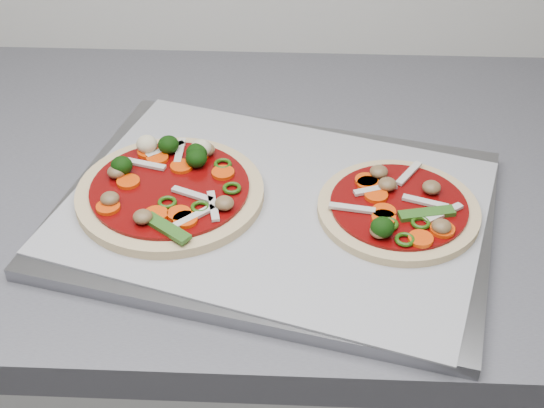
{
  "coord_description": "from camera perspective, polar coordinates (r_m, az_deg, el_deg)",
  "views": [
    {
      "loc": [
        0.33,
        0.58,
        1.42
      ],
      "look_at": [
        0.3,
        1.2,
        0.93
      ],
      "focal_mm": 50.0,
      "sensor_mm": 36.0,
      "label": 1
    }
  ],
  "objects": [
    {
      "name": "parchment",
      "position": [
        0.81,
        0.24,
        -0.1
      ],
      "size": [
        0.51,
        0.43,
        0.0
      ],
      "primitive_type": "cube",
      "rotation": [
        0.0,
        0.0,
        -0.3
      ],
      "color": "#9E9EA3",
      "rests_on": "baking_tray"
    },
    {
      "name": "pizza_right",
      "position": [
        0.8,
        9.5,
        -0.35
      ],
      "size": [
        0.19,
        0.19,
        0.03
      ],
      "rotation": [
        0.0,
        0.0,
        0.11
      ],
      "color": "tan",
      "rests_on": "parchment"
    },
    {
      "name": "baking_tray",
      "position": [
        0.81,
        0.24,
        -0.57
      ],
      "size": [
        0.52,
        0.43,
        0.01
      ],
      "primitive_type": "cube",
      "rotation": [
        0.0,
        0.0,
        -0.23
      ],
      "color": "gray",
      "rests_on": "countertop"
    },
    {
      "name": "pizza_left",
      "position": [
        0.82,
        -7.66,
        1.24
      ],
      "size": [
        0.23,
        0.23,
        0.03
      ],
      "rotation": [
        0.0,
        0.0,
        0.13
      ],
      "color": "tan",
      "rests_on": "parchment"
    },
    {
      "name": "countertop",
      "position": [
        0.95,
        -18.09,
        1.86
      ],
      "size": [
        3.6,
        0.6,
        0.04
      ],
      "primitive_type": "cube",
      "color": "#5C5C63",
      "rests_on": "base_cabinet"
    }
  ]
}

